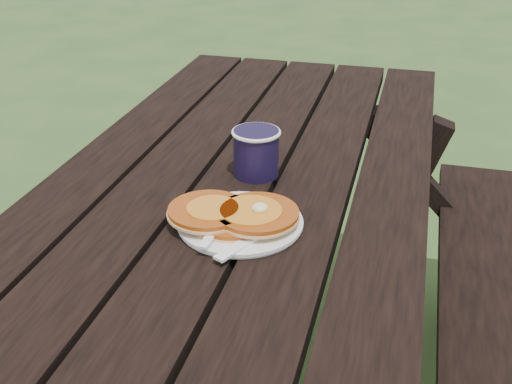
% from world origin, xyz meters
% --- Properties ---
extents(picnic_table, '(1.36, 1.80, 0.75)m').
position_xyz_m(picnic_table, '(0.00, 0.00, 0.37)').
color(picnic_table, black).
rests_on(picnic_table, ground).
extents(plate, '(0.22, 0.22, 0.01)m').
position_xyz_m(plate, '(0.06, -0.13, 0.76)').
color(plate, white).
rests_on(plate, picnic_table).
extents(pancake_stack, '(0.23, 0.15, 0.04)m').
position_xyz_m(pancake_stack, '(0.05, -0.14, 0.77)').
color(pancake_stack, '#B44F14').
rests_on(pancake_stack, plate).
extents(knife, '(0.09, 0.17, 0.00)m').
position_xyz_m(knife, '(0.09, -0.18, 0.76)').
color(knife, white).
rests_on(knife, plate).
extents(fork, '(0.04, 0.16, 0.01)m').
position_xyz_m(fork, '(0.03, -0.19, 0.77)').
color(fork, white).
rests_on(fork, plate).
extents(coffee_cup, '(0.10, 0.10, 0.10)m').
position_xyz_m(coffee_cup, '(0.03, 0.08, 0.80)').
color(coffee_cup, black).
rests_on(coffee_cup, picnic_table).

